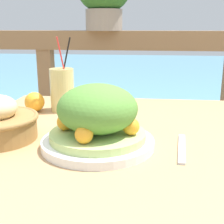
# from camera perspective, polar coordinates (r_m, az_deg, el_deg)

# --- Properties ---
(patio_table) EXTENTS (0.91, 0.91, 0.74)m
(patio_table) POSITION_cam_1_polar(r_m,az_deg,el_deg) (0.86, 2.08, -11.21)
(patio_table) COLOR tan
(patio_table) RESTS_ON ground_plane
(railing_fence) EXTENTS (2.80, 0.08, 0.99)m
(railing_fence) POSITION_cam_1_polar(r_m,az_deg,el_deg) (1.56, 4.35, 4.36)
(railing_fence) COLOR brown
(railing_fence) RESTS_ON ground_plane
(sea_backdrop) EXTENTS (12.00, 4.00, 0.47)m
(sea_backdrop) POSITION_cam_1_polar(r_m,az_deg,el_deg) (4.11, 5.68, 4.51)
(sea_backdrop) COLOR #568EA8
(sea_backdrop) RESTS_ON ground_plane
(salad_plate) EXTENTS (0.27, 0.27, 0.15)m
(salad_plate) POSITION_cam_1_polar(r_m,az_deg,el_deg) (0.74, -2.66, -1.52)
(salad_plate) COLOR white
(salad_plate) RESTS_ON patio_table
(drink_glass) EXTENTS (0.08, 0.08, 0.25)m
(drink_glass) POSITION_cam_1_polar(r_m,az_deg,el_deg) (1.07, -9.09, 4.06)
(drink_glass) COLOR #DBCC7F
(drink_glass) RESTS_ON patio_table
(knife) EXTENTS (0.03, 0.18, 0.00)m
(knife) POSITION_cam_1_polar(r_m,az_deg,el_deg) (0.76, 12.64, -6.46)
(knife) COLOR silver
(knife) RESTS_ON patio_table
(orange_near_basket) EXTENTS (0.07, 0.07, 0.07)m
(orange_near_basket) POSITION_cam_1_polar(r_m,az_deg,el_deg) (1.09, -13.97, 1.80)
(orange_near_basket) COLOR #F9A328
(orange_near_basket) RESTS_ON patio_table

